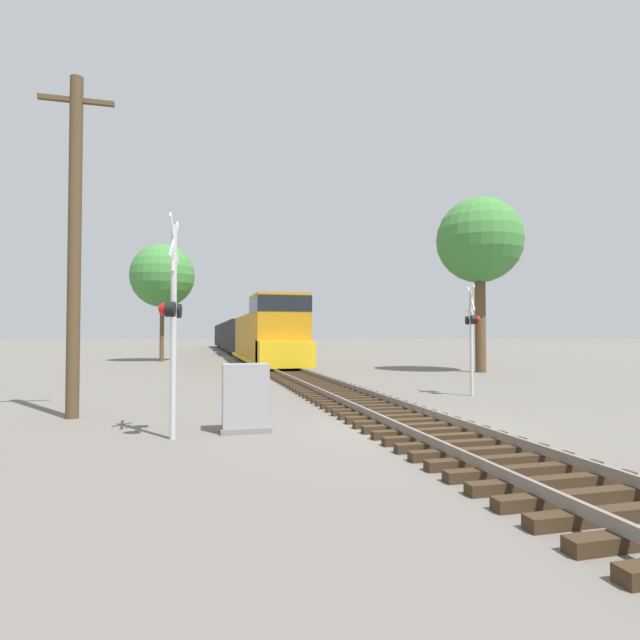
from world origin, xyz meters
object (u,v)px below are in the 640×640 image
at_px(freight_train, 239,336).
at_px(relay_cabinet, 245,398).
at_px(utility_pole, 75,242).
at_px(crossing_signal_near, 172,315).
at_px(crossing_signal_far, 472,328).
at_px(tree_far_right, 480,242).
at_px(tree_mid_background, 162,276).

xyz_separation_m(freight_train, relay_cabinet, (-3.69, -45.37, -1.17)).
bearing_deg(relay_cabinet, utility_pole, 145.11).
distance_m(crossing_signal_near, crossing_signal_far, 10.82).
bearing_deg(tree_far_right, relay_cabinet, -136.02).
height_order(utility_pole, tree_mid_background, tree_mid_background).
xyz_separation_m(freight_train, tree_mid_background, (-7.26, -15.54, 4.79)).
bearing_deg(crossing_signal_near, relay_cabinet, 111.64).
bearing_deg(relay_cabinet, crossing_signal_far, 28.55).
relative_size(relay_cabinet, tree_far_right, 0.15).
distance_m(relay_cabinet, utility_pole, 6.18).
bearing_deg(tree_mid_background, tree_far_right, -41.70).
distance_m(crossing_signal_far, tree_mid_background, 28.31).
bearing_deg(crossing_signal_far, crossing_signal_near, 132.62).
bearing_deg(crossing_signal_far, tree_far_right, -17.15).
distance_m(relay_cabinet, tree_mid_background, 30.63).
bearing_deg(crossing_signal_far, utility_pole, 113.74).
bearing_deg(relay_cabinet, tree_mid_background, 96.83).
bearing_deg(tree_far_right, crossing_signal_near, -138.12).
xyz_separation_m(crossing_signal_far, tree_mid_background, (-11.74, 25.39, 4.35)).
xyz_separation_m(crossing_signal_near, crossing_signal_far, (9.68, 4.82, -0.17)).
xyz_separation_m(crossing_signal_near, relay_cabinet, (1.52, 0.37, -1.78)).
distance_m(freight_train, crossing_signal_near, 46.04).
relative_size(freight_train, tree_mid_background, 6.87).
height_order(freight_train, crossing_signal_near, crossing_signal_near).
distance_m(crossing_signal_near, tree_far_right, 21.85).
bearing_deg(freight_train, utility_pole, -100.31).
bearing_deg(tree_mid_background, crossing_signal_near, -86.11).
relative_size(utility_pole, tree_far_right, 0.89).
relative_size(crossing_signal_far, tree_mid_background, 0.41).
relative_size(crossing_signal_near, crossing_signal_far, 1.19).
bearing_deg(utility_pole, crossing_signal_far, 7.57).
bearing_deg(utility_pole, relay_cabinet, -34.89).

